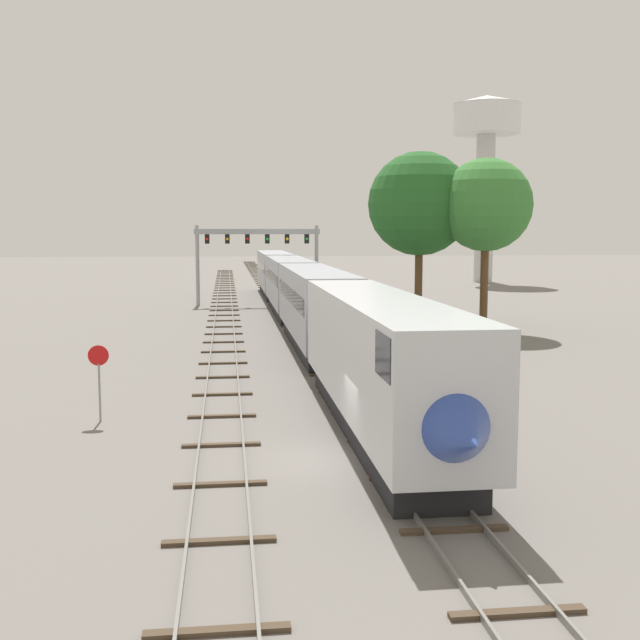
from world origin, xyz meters
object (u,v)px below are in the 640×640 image
Objects in this scene: water_tower at (486,137)px; trackside_tree_mid at (486,205)px; passenger_train at (299,293)px; signal_gantry at (257,246)px; stop_sign at (99,372)px; trackside_tree_left at (420,204)px.

water_tower reaches higher than trackside_tree_mid.
signal_gantry is (-2.25, 18.87, 3.06)m from passenger_train.
signal_gantry is at bearing 96.80° from passenger_train.
trackside_tree_left reaches higher than stop_sign.
trackside_tree_left is 4.76m from trackside_tree_mid.
passenger_train is 6.15× the size of trackside_tree_left.
passenger_train is 6.47× the size of trackside_tree_mid.
passenger_train reaches higher than stop_sign.
signal_gantry is 0.47× the size of water_tower.
stop_sign is (-40.66, -75.99, -18.16)m from water_tower.
trackside_tree_left reaches higher than passenger_train.
passenger_train is at bearing -122.02° from water_tower.
passenger_train is 3.07× the size of water_tower.
stop_sign is (-10.00, -26.96, -0.73)m from passenger_train.
trackside_tree_left is at bearing -61.24° from signal_gantry.
passenger_train is at bearing 173.29° from trackside_tree_left.
water_tower is 56.42m from trackside_tree_mid.
water_tower is (30.66, 49.03, 17.42)m from passenger_train.
water_tower is at bearing 66.28° from trackside_tree_left.
trackside_tree_mid is (-17.83, -52.35, -11.16)m from water_tower.
water_tower is at bearing 57.98° from passenger_train.
passenger_train is at bearing -83.20° from signal_gantry.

